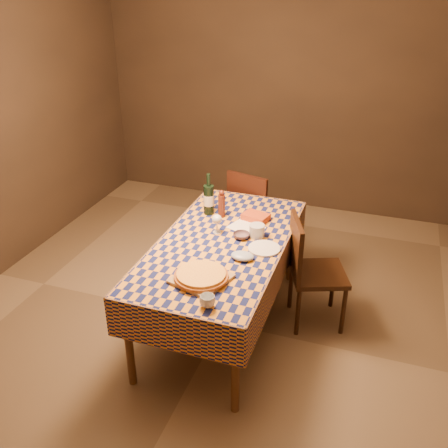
# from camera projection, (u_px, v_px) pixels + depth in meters

# --- Properties ---
(room) EXTENTS (5.00, 5.10, 2.70)m
(room) POSITION_uv_depth(u_px,v_px,m) (222.00, 170.00, 3.51)
(room) COLOR brown
(room) RESTS_ON ground
(dining_table) EXTENTS (0.94, 1.84, 0.77)m
(dining_table) POSITION_uv_depth(u_px,v_px,m) (222.00, 251.00, 3.81)
(dining_table) COLOR brown
(dining_table) RESTS_ON ground
(cutting_board) EXTENTS (0.41, 0.41, 0.02)m
(cutting_board) POSITION_uv_depth(u_px,v_px,m) (201.00, 279.00, 3.31)
(cutting_board) COLOR #A47D4D
(cutting_board) RESTS_ON dining_table
(pizza) EXTENTS (0.45, 0.45, 0.04)m
(pizza) POSITION_uv_depth(u_px,v_px,m) (201.00, 275.00, 3.30)
(pizza) COLOR #964C19
(pizza) RESTS_ON cutting_board
(pepper_mill) EXTENTS (0.06, 0.06, 0.24)m
(pepper_mill) POSITION_uv_depth(u_px,v_px,m) (222.00, 204.00, 4.11)
(pepper_mill) COLOR #4C1D11
(pepper_mill) RESTS_ON dining_table
(bowl) EXTENTS (0.16, 0.16, 0.04)m
(bowl) POSITION_uv_depth(u_px,v_px,m) (241.00, 236.00, 3.82)
(bowl) COLOR #5B444C
(bowl) RESTS_ON dining_table
(wine_glass) EXTENTS (0.08, 0.08, 0.15)m
(wine_glass) POSITION_uv_depth(u_px,v_px,m) (217.00, 220.00, 3.86)
(wine_glass) COLOR white
(wine_glass) RESTS_ON dining_table
(wine_bottle) EXTENTS (0.09, 0.09, 0.36)m
(wine_bottle) POSITION_uv_depth(u_px,v_px,m) (209.00, 199.00, 4.15)
(wine_bottle) COLOR black
(wine_bottle) RESTS_ON dining_table
(deli_tub) EXTENTS (0.12, 0.12, 0.10)m
(deli_tub) POSITION_uv_depth(u_px,v_px,m) (257.00, 231.00, 3.83)
(deli_tub) COLOR silver
(deli_tub) RESTS_ON dining_table
(takeout_container) EXTENTS (0.24, 0.19, 0.05)m
(takeout_container) POSITION_uv_depth(u_px,v_px,m) (256.00, 217.00, 4.10)
(takeout_container) COLOR #B33F17
(takeout_container) RESTS_ON dining_table
(white_plate) EXTENTS (0.30, 0.30, 0.01)m
(white_plate) POSITION_uv_depth(u_px,v_px,m) (264.00, 248.00, 3.68)
(white_plate) COLOR white
(white_plate) RESTS_ON dining_table
(tumbler) EXTENTS (0.12, 0.12, 0.08)m
(tumbler) POSITION_uv_depth(u_px,v_px,m) (207.00, 301.00, 3.05)
(tumbler) COLOR silver
(tumbler) RESTS_ON dining_table
(flour_patch) EXTENTS (0.31, 0.27, 0.00)m
(flour_patch) POSITION_uv_depth(u_px,v_px,m) (246.00, 227.00, 3.98)
(flour_patch) COLOR white
(flour_patch) RESTS_ON dining_table
(flour_bag) EXTENTS (0.18, 0.15, 0.05)m
(flour_bag) POSITION_uv_depth(u_px,v_px,m) (242.00, 256.00, 3.55)
(flour_bag) COLOR #A0B5CD
(flour_bag) RESTS_ON dining_table
(chair_far) EXTENTS (0.51, 0.52, 0.93)m
(chair_far) POSITION_uv_depth(u_px,v_px,m) (252.00, 210.00, 4.83)
(chair_far) COLOR black
(chair_far) RESTS_ON ground
(chair_right) EXTENTS (0.55, 0.55, 0.93)m
(chair_right) POSITION_uv_depth(u_px,v_px,m) (309.00, 266.00, 3.93)
(chair_right) COLOR black
(chair_right) RESTS_ON ground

